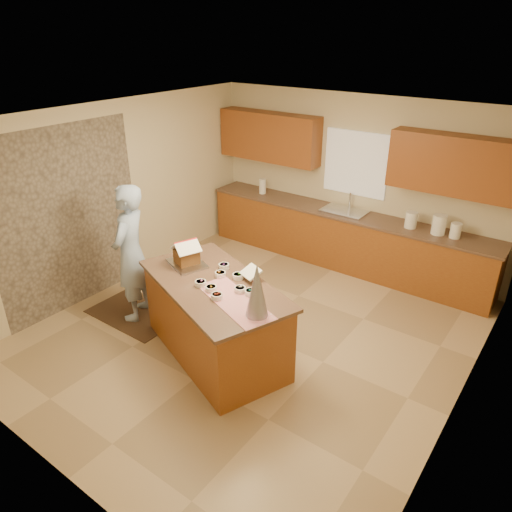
% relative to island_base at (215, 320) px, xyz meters
% --- Properties ---
extents(floor, '(5.50, 5.50, 0.00)m').
position_rel_island_base_xyz_m(floor, '(0.11, 0.60, -0.47)').
color(floor, tan).
rests_on(floor, ground).
extents(ceiling, '(5.50, 5.50, 0.00)m').
position_rel_island_base_xyz_m(ceiling, '(0.11, 0.60, 2.23)').
color(ceiling, silver).
rests_on(ceiling, floor).
extents(wall_back, '(5.50, 5.50, 0.00)m').
position_rel_island_base_xyz_m(wall_back, '(0.11, 3.35, 0.88)').
color(wall_back, beige).
rests_on(wall_back, floor).
extents(wall_front, '(5.50, 5.50, 0.00)m').
position_rel_island_base_xyz_m(wall_front, '(0.11, -2.15, 0.88)').
color(wall_front, beige).
rests_on(wall_front, floor).
extents(wall_left, '(5.50, 5.50, 0.00)m').
position_rel_island_base_xyz_m(wall_left, '(-2.39, 0.60, 0.88)').
color(wall_left, beige).
rests_on(wall_left, floor).
extents(wall_right, '(5.50, 5.50, 0.00)m').
position_rel_island_base_xyz_m(wall_right, '(2.61, 0.60, 0.88)').
color(wall_right, beige).
rests_on(wall_right, floor).
extents(stone_accent, '(0.00, 2.50, 2.50)m').
position_rel_island_base_xyz_m(stone_accent, '(-2.37, -0.20, 0.78)').
color(stone_accent, gray).
rests_on(stone_accent, wall_left).
extents(window_curtain, '(1.05, 0.03, 1.00)m').
position_rel_island_base_xyz_m(window_curtain, '(0.11, 3.32, 1.18)').
color(window_curtain, white).
rests_on(window_curtain, wall_back).
extents(back_counter_base, '(4.80, 0.60, 0.88)m').
position_rel_island_base_xyz_m(back_counter_base, '(0.11, 3.05, -0.03)').
color(back_counter_base, brown).
rests_on(back_counter_base, floor).
extents(back_counter_top, '(4.85, 0.63, 0.04)m').
position_rel_island_base_xyz_m(back_counter_top, '(0.11, 3.05, 0.43)').
color(back_counter_top, brown).
rests_on(back_counter_top, back_counter_base).
extents(upper_cabinet_left, '(1.85, 0.35, 0.80)m').
position_rel_island_base_xyz_m(upper_cabinet_left, '(-1.44, 3.17, 1.43)').
color(upper_cabinet_left, brown).
rests_on(upper_cabinet_left, wall_back).
extents(upper_cabinet_right, '(1.85, 0.35, 0.80)m').
position_rel_island_base_xyz_m(upper_cabinet_right, '(1.66, 3.17, 1.43)').
color(upper_cabinet_right, brown).
rests_on(upper_cabinet_right, wall_back).
extents(sink, '(0.70, 0.45, 0.12)m').
position_rel_island_base_xyz_m(sink, '(0.11, 3.05, 0.42)').
color(sink, silver).
rests_on(sink, back_counter_top).
extents(faucet, '(0.03, 0.03, 0.28)m').
position_rel_island_base_xyz_m(faucet, '(0.11, 3.23, 0.59)').
color(faucet, silver).
rests_on(faucet, back_counter_top).
extents(island_base, '(2.12, 1.57, 0.93)m').
position_rel_island_base_xyz_m(island_base, '(0.00, 0.00, 0.00)').
color(island_base, brown).
rests_on(island_base, floor).
extents(island_top, '(2.23, 1.68, 0.04)m').
position_rel_island_base_xyz_m(island_top, '(0.00, 0.00, 0.49)').
color(island_top, brown).
rests_on(island_top, island_base).
extents(table_runner, '(1.12, 0.74, 0.01)m').
position_rel_island_base_xyz_m(table_runner, '(0.44, -0.17, 0.51)').
color(table_runner, red).
rests_on(table_runner, island_top).
extents(baking_tray, '(0.58, 0.51, 0.03)m').
position_rel_island_base_xyz_m(baking_tray, '(-0.56, 0.16, 0.52)').
color(baking_tray, silver).
rests_on(baking_tray, island_top).
extents(cookbook, '(0.28, 0.25, 0.10)m').
position_rel_island_base_xyz_m(cookbook, '(0.29, 0.32, 0.60)').
color(cookbook, white).
rests_on(cookbook, island_top).
extents(tinsel_tree, '(0.30, 0.30, 0.58)m').
position_rel_island_base_xyz_m(tinsel_tree, '(0.79, -0.25, 0.80)').
color(tinsel_tree, '#B9BAC6').
rests_on(tinsel_tree, island_top).
extents(rug, '(1.26, 0.82, 0.01)m').
position_rel_island_base_xyz_m(rug, '(-1.47, 0.01, -0.46)').
color(rug, black).
rests_on(rug, floor).
extents(boy, '(0.69, 0.80, 1.85)m').
position_rel_island_base_xyz_m(boy, '(-1.42, 0.01, 0.47)').
color(boy, '#9AB2DB').
rests_on(boy, rug).
extents(canister_a, '(0.17, 0.17, 0.24)m').
position_rel_island_base_xyz_m(canister_a, '(1.18, 3.05, 0.57)').
color(canister_a, white).
rests_on(canister_a, back_counter_top).
extents(canister_b, '(0.19, 0.19, 0.28)m').
position_rel_island_base_xyz_m(canister_b, '(1.58, 3.05, 0.59)').
color(canister_b, white).
rests_on(canister_b, back_counter_top).
extents(canister_c, '(0.15, 0.15, 0.22)m').
position_rel_island_base_xyz_m(canister_c, '(1.82, 3.05, 0.56)').
color(canister_c, white).
rests_on(canister_c, back_counter_top).
extents(paper_towel, '(0.12, 0.12, 0.26)m').
position_rel_island_base_xyz_m(paper_towel, '(-1.49, 3.05, 0.58)').
color(paper_towel, white).
rests_on(paper_towel, back_counter_top).
extents(gingerbread_house, '(0.38, 0.38, 0.30)m').
position_rel_island_base_xyz_m(gingerbread_house, '(-0.56, 0.16, 0.65)').
color(gingerbread_house, brown).
rests_on(gingerbread_house, baking_tray).
extents(candy_bowls, '(0.75, 0.71, 0.06)m').
position_rel_island_base_xyz_m(candy_bowls, '(0.14, 0.04, 0.54)').
color(candy_bowls, green).
rests_on(candy_bowls, island_top).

